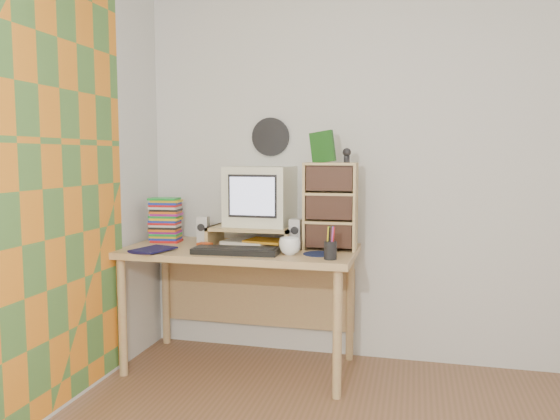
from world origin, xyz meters
The scene contains 19 objects.
back_wall centered at (0.00, 1.75, 1.25)m, with size 3.50×3.50×0.00m, color silver.
curtain centered at (-1.71, 0.48, 1.15)m, with size 2.20×2.20×0.00m, color orange.
wall_disc centered at (-0.93, 1.73, 1.43)m, with size 0.25×0.25×0.02m, color black.
desk centered at (-1.03, 1.44, 0.62)m, with size 1.40×0.70×0.75m.
monitor_riser centered at (-0.98, 1.48, 0.84)m, with size 0.52×0.30×0.12m.
crt_monitor centered at (-0.95, 1.53, 1.05)m, with size 0.39×0.39×0.37m, color silver.
speaker_left centered at (-1.28, 1.41, 0.84)m, with size 0.07×0.07×0.18m, color #BCBCC1.
speaker_right centered at (-0.69, 1.41, 0.84)m, with size 0.07×0.07×0.18m, color #BCBCC1.
keyboard centered at (-0.99, 1.18, 0.77)m, with size 0.49×0.16×0.03m, color black.
dvd_stack centered at (-1.57, 1.49, 0.88)m, with size 0.18×0.13×0.26m, color brown, non-canonical shape.
cd_rack centered at (-0.49, 1.45, 1.01)m, with size 0.31×0.17×0.52m, color tan.
mug centered at (-0.68, 1.23, 0.80)m, with size 0.12×0.12×0.10m, color white.
diary centered at (-1.57, 1.15, 0.77)m, with size 0.21×0.16×0.04m, color #12103C.
mousepad centered at (-0.52, 1.28, 0.75)m, with size 0.19×0.19×0.00m, color #101736.
pen_cup centered at (-0.44, 1.14, 0.82)m, with size 0.07×0.07×0.14m, color black, non-canonical shape.
papers centered at (-0.97, 1.49, 0.77)m, with size 0.28×0.21×0.04m, color white, non-canonical shape.
red_box centered at (-1.21, 1.26, 0.77)m, with size 0.08×0.05×0.04m, color #C84115.
game_box centered at (-0.54, 1.45, 1.36)m, with size 0.14×0.03×0.18m, color #184F16.
webcam centered at (-0.39, 1.42, 1.31)m, with size 0.05×0.05×0.08m, color black, non-canonical shape.
Camera 1 is at (-0.00, -1.74, 1.31)m, focal length 35.00 mm.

